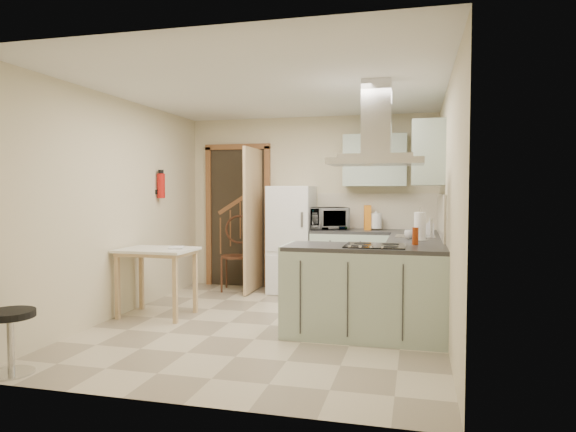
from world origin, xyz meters
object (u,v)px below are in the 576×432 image
(microwave, at_px, (327,218))
(peninsula, at_px, (365,291))
(bentwood_chair, at_px, (236,257))
(extractor_hood, at_px, (376,162))
(stool, at_px, (11,342))
(fridge, at_px, (292,239))
(drop_leaf_table, at_px, (157,282))

(microwave, bearing_deg, peninsula, -94.51)
(bentwood_chair, xyz_separation_m, microwave, (1.31, 0.12, 0.56))
(extractor_hood, relative_size, bentwood_chair, 0.92)
(peninsula, distance_m, stool, 3.12)
(fridge, distance_m, extractor_hood, 2.57)
(drop_leaf_table, distance_m, microwave, 2.51)
(fridge, distance_m, drop_leaf_table, 2.11)
(extractor_hood, bearing_deg, drop_leaf_table, 174.09)
(peninsula, distance_m, bentwood_chair, 2.78)
(bentwood_chair, distance_m, stool, 3.66)
(drop_leaf_table, bearing_deg, extractor_hood, -5.03)
(bentwood_chair, bearing_deg, stool, -108.66)
(fridge, relative_size, peninsula, 0.97)
(peninsula, xyz_separation_m, stool, (-2.60, -1.71, -0.20))
(microwave, bearing_deg, bentwood_chair, 161.08)
(drop_leaf_table, bearing_deg, microwave, 47.52)
(peninsula, bearing_deg, extractor_hood, 0.00)
(peninsula, height_order, microwave, microwave)
(extractor_hood, distance_m, bentwood_chair, 3.11)
(fridge, height_order, peninsula, fridge)
(extractor_hood, bearing_deg, stool, -147.64)
(extractor_hood, xyz_separation_m, microwave, (-0.82, 2.02, -0.67))
(fridge, height_order, drop_leaf_table, fridge)
(drop_leaf_table, bearing_deg, peninsula, -5.27)
(fridge, bearing_deg, peninsula, -58.26)
(extractor_hood, relative_size, stool, 1.78)
(extractor_hood, bearing_deg, bentwood_chair, 138.30)
(bentwood_chair, relative_size, microwave, 1.78)
(stool, relative_size, microwave, 0.92)
(drop_leaf_table, height_order, microwave, microwave)
(drop_leaf_table, xyz_separation_m, microwave, (1.67, 1.76, 0.66))
(bentwood_chair, height_order, microwave, microwave)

